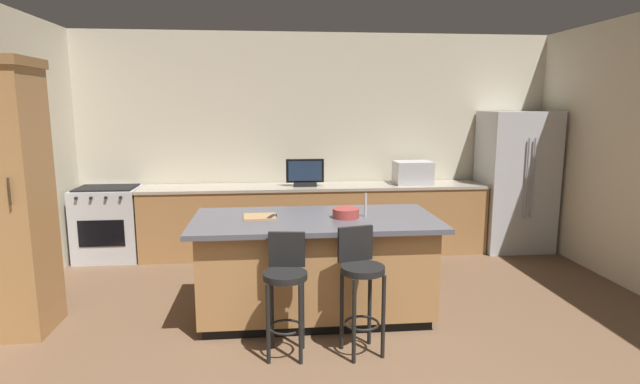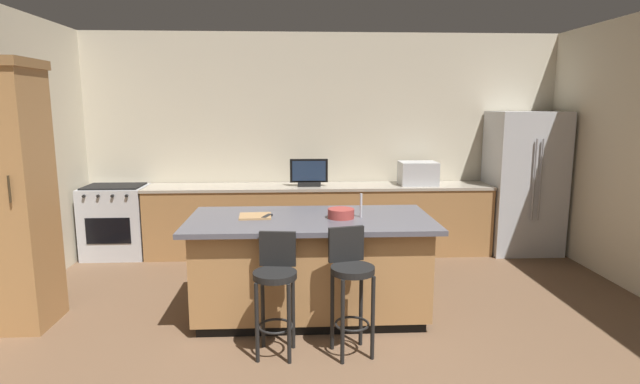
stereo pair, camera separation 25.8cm
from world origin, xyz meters
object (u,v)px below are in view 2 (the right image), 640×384
at_px(range_oven, 116,221).
at_px(fruit_bowl, 341,213).
at_px(bar_stool_right, 351,280).
at_px(tv_remote, 267,217).
at_px(refrigerator, 524,183).
at_px(kitchen_island, 311,266).
at_px(cabinet_tower, 9,192).
at_px(cutting_board, 255,216).
at_px(tv_monitor, 309,174).
at_px(microwave, 418,173).
at_px(bar_stool_left, 276,284).
at_px(cell_phone, 266,215).

bearing_deg(range_oven, fruit_bowl, -36.62).
xyz_separation_m(bar_stool_right, tv_remote, (-0.69, 0.76, 0.34)).
bearing_deg(refrigerator, kitchen_island, -145.84).
bearing_deg(kitchen_island, refrigerator, 34.16).
height_order(refrigerator, cabinet_tower, cabinet_tower).
distance_m(range_oven, cutting_board, 2.79).
xyz_separation_m(kitchen_island, refrigerator, (2.88, 1.95, 0.45)).
bearing_deg(cabinet_tower, range_oven, 85.92).
xyz_separation_m(kitchen_island, tv_monitor, (0.04, 1.94, 0.59)).
relative_size(refrigerator, cutting_board, 6.46).
distance_m(range_oven, tv_remote, 2.89).
relative_size(microwave, fruit_bowl, 2.00).
relative_size(refrigerator, tv_remote, 10.94).
height_order(bar_stool_left, cell_phone, bar_stool_left).
xyz_separation_m(fruit_bowl, cell_phone, (-0.69, 0.13, -0.04)).
xyz_separation_m(range_oven, fruit_bowl, (2.72, -2.02, 0.51)).
height_order(tv_monitor, tv_remote, tv_monitor).
relative_size(tv_monitor, bar_stool_right, 0.49).
distance_m(cell_phone, cutting_board, 0.10).
relative_size(range_oven, tv_remote, 5.47).
bearing_deg(cabinet_tower, cell_phone, 4.58).
height_order(microwave, bar_stool_left, microwave).
bearing_deg(tv_remote, tv_monitor, 96.70).
bearing_deg(refrigerator, tv_remote, -149.44).
height_order(microwave, fruit_bowl, microwave).
height_order(microwave, tv_remote, microwave).
bearing_deg(refrigerator, microwave, 178.27).
distance_m(kitchen_island, cutting_board, 0.69).
relative_size(cabinet_tower, microwave, 4.84).
distance_m(bar_stool_right, cutting_board, 1.17).
bearing_deg(kitchen_island, fruit_bowl, -5.83).
bearing_deg(bar_stool_right, cutting_board, 120.82).
xyz_separation_m(range_oven, cell_phone, (2.04, -1.89, 0.47)).
relative_size(kitchen_island, tv_remote, 13.02).
bearing_deg(kitchen_island, bar_stool_right, -68.60).
xyz_separation_m(tv_monitor, cutting_board, (-0.55, -1.89, -0.13)).
height_order(cabinet_tower, bar_stool_right, cabinet_tower).
bearing_deg(range_oven, cabinet_tower, -94.08).
bearing_deg(bar_stool_left, cutting_board, 112.16).
distance_m(kitchen_island, range_oven, 3.16).
bearing_deg(bar_stool_right, kitchen_island, 97.25).
relative_size(bar_stool_right, tv_remote, 5.87).
relative_size(bar_stool_right, cell_phone, 6.65).
bearing_deg(range_oven, tv_monitor, -1.17).
distance_m(refrigerator, bar_stool_left, 4.17).
bearing_deg(fruit_bowl, cutting_board, 174.16).
distance_m(tv_monitor, tv_remote, 1.98).
xyz_separation_m(refrigerator, bar_stool_right, (-2.59, -2.70, -0.33)).
xyz_separation_m(range_oven, bar_stool_left, (2.15, -2.72, 0.11)).
xyz_separation_m(kitchen_island, tv_remote, (-0.39, 0.02, 0.47)).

